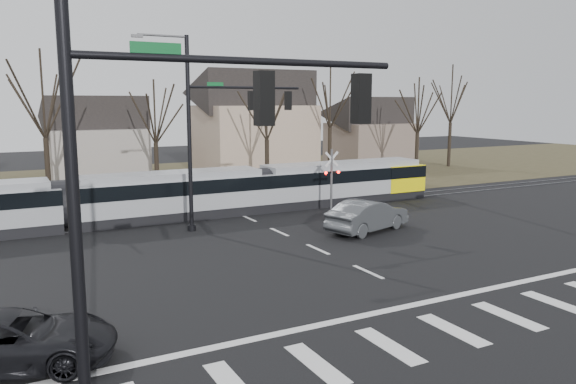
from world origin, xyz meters
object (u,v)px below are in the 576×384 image
tram (170,194)px  sedan (368,216)px  suv (11,340)px  rail_crossing_signal (331,184)px

tram → sedan: tram is taller
sedan → suv: (-17.39, -8.44, -0.12)m
sedan → suv: 19.33m
tram → suv: (-8.95, -16.45, -0.78)m
tram → sedan: (8.43, -8.01, -0.66)m
suv → rail_crossing_signal: size_ratio=1.44×
sedan → rail_crossing_signal: 4.96m
suv → tram: bearing=-11.7°
tram → rail_crossing_signal: rail_crossing_signal is taller
sedan → rail_crossing_signal: rail_crossing_signal is taller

